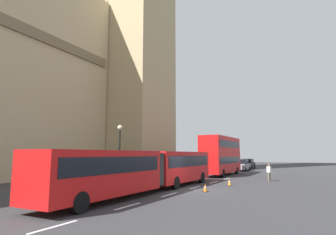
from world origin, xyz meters
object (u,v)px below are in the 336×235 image
Objects in this scene: sedan_trailing at (248,164)px; pedestrian_near_cones at (269,172)px; street_lamp at (119,150)px; traffic_cone_middle at (229,182)px; double_decker_bus at (221,154)px; articulated_bus at (148,167)px; traffic_cone_west at (205,188)px; sedan_lead at (242,165)px.

sedan_trailing reaches higher than pedestrian_near_cones.
pedestrian_near_cones is (10.19, -11.05, -2.14)m from street_lamp.
pedestrian_near_cones reaches higher than traffic_cone_middle.
articulated_bus is at bearing -179.99° from double_decker_bus.
traffic_cone_west is 8.58m from street_lamp.
street_lamp reaches higher than double_decker_bus.
sedan_trailing is (35.20, 0.22, -0.83)m from articulated_bus.
double_decker_bus is 2.32× the size of sedan_lead.
articulated_bus is 32.42× the size of traffic_cone_west.
sedan_lead reaches higher than traffic_cone_middle.
street_lamp is (2.43, 4.51, 1.31)m from articulated_bus.
traffic_cone_west is at bearing -173.42° from sedan_trailing.
double_decker_bus is (17.88, 0.00, 0.96)m from articulated_bus.
pedestrian_near_cones is at bearing -158.43° from sedan_lead.
articulated_bus is 28.92m from sedan_lead.
articulated_bus is at bearing 179.78° from sedan_lead.
traffic_cone_west is 0.34× the size of pedestrian_near_cones.
traffic_cone_middle is at bearing 157.43° from pedestrian_near_cones.
sedan_lead is 7.59× the size of traffic_cone_middle.
articulated_bus is at bearing 148.62° from traffic_cone_middle.
double_decker_bus is at bearing 179.41° from sedan_lead.
traffic_cone_middle is 6.45m from pedestrian_near_cones.
articulated_bus is 4.27× the size of sedan_trailing.
street_lamp reaches higher than sedan_trailing.
sedan_lead is at bearing -9.89° from street_lamp.
sedan_trailing is at bearing 0.72° from double_decker_bus.
sedan_lead and sedan_trailing have the same top height.
articulated_bus reaches higher than traffic_cone_west.
articulated_bus is 32.42× the size of traffic_cone_middle.
sedan_lead is 7.59× the size of traffic_cone_west.
sedan_trailing is at bearing 6.58° from traffic_cone_west.
traffic_cone_middle is (-11.19, -4.09, -2.43)m from double_decker_bus.
articulated_bus is at bearing 152.58° from pedestrian_near_cones.
traffic_cone_west is at bearing -167.17° from double_decker_bus.
sedan_trailing is 33.38m from traffic_cone_west.
street_lamp is (-32.77, 4.29, 2.14)m from sedan_trailing.
sedan_lead is 22.57m from traffic_cone_middle.
double_decker_bus reaches higher than sedan_trailing.
double_decker_bus reaches higher than pedestrian_near_cones.
street_lamp reaches higher than sedan_lead.
double_decker_bus is at bearing -16.25° from street_lamp.
articulated_bus is 4.27× the size of sedan_lead.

